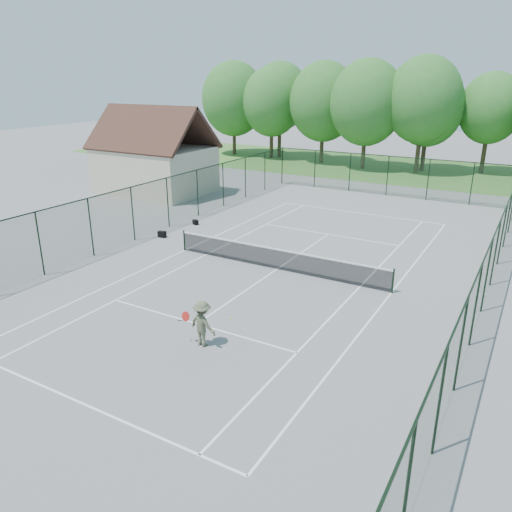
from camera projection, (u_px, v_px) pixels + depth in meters
The scene contains 10 objects.
ground at pixel (277, 269), 23.72m from camera, with size 140.00×140.00×0.00m, color gray.
grass_far at pixel (421, 171), 48.14m from camera, with size 80.00×16.00×0.01m, color #4A8032.
court_lines at pixel (277, 269), 23.72m from camera, with size 11.05×23.85×0.01m.
tennis_net at pixel (277, 258), 23.52m from camera, with size 11.08×0.08×1.10m.
fence_enclosure at pixel (277, 238), 23.19m from camera, with size 18.05×36.05×3.02m.
utility_building at pixel (154, 152), 38.32m from camera, with size 8.60×6.27×6.63m.
tree_line_far at pixel (429, 106), 46.10m from camera, with size 39.40×6.40×9.70m.
sports_bag_a at pixel (162, 234), 28.36m from camera, with size 0.44×0.26×0.35m, color black.
sports_bag_b at pixel (195, 222), 30.78m from camera, with size 0.38×0.23×0.29m, color black.
tennis_player at pixel (203, 324), 16.79m from camera, with size 1.79×0.83×1.62m.
Camera 1 is at (10.17, -19.62, 8.68)m, focal length 35.00 mm.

